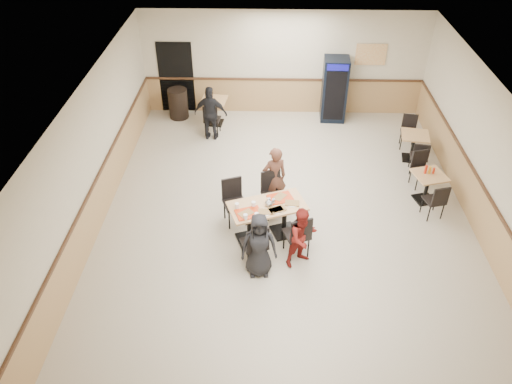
{
  "coord_description": "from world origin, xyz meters",
  "views": [
    {
      "loc": [
        -0.43,
        -8.5,
        6.98
      ],
      "look_at": [
        -0.65,
        -0.5,
        1.04
      ],
      "focal_mm": 35.0,
      "sensor_mm": 36.0,
      "label": 1
    }
  ],
  "objects_px": {
    "side_table_far": "(414,143)",
    "side_table_near": "(428,183)",
    "main_table": "(267,216)",
    "trash_bin": "(178,104)",
    "lone_diner": "(211,114)",
    "pepsi_cooler": "(334,89)",
    "diner_woman_left": "(259,245)",
    "diner_man_opposite": "(274,178)",
    "diner_woman_right": "(302,237)",
    "back_table": "(214,108)"
  },
  "relations": [
    {
      "from": "back_table",
      "to": "pepsi_cooler",
      "type": "bearing_deg",
      "value": 6.61
    },
    {
      "from": "side_table_near",
      "to": "back_table",
      "type": "xyz_separation_m",
      "value": [
        -5.14,
        3.5,
        0.02
      ]
    },
    {
      "from": "main_table",
      "to": "back_table",
      "type": "height_order",
      "value": "main_table"
    },
    {
      "from": "diner_woman_left",
      "to": "main_table",
      "type": "bearing_deg",
      "value": 76.92
    },
    {
      "from": "main_table",
      "to": "diner_woman_left",
      "type": "distance_m",
      "value": 1.06
    },
    {
      "from": "side_table_far",
      "to": "back_table",
      "type": "xyz_separation_m",
      "value": [
        -5.22,
        1.75,
        0.02
      ]
    },
    {
      "from": "side_table_far",
      "to": "back_table",
      "type": "bearing_deg",
      "value": 161.43
    },
    {
      "from": "diner_man_opposite",
      "to": "pepsi_cooler",
      "type": "distance_m",
      "value": 4.53
    },
    {
      "from": "diner_man_opposite",
      "to": "trash_bin",
      "type": "height_order",
      "value": "diner_man_opposite"
    },
    {
      "from": "main_table",
      "to": "side_table_near",
      "type": "height_order",
      "value": "main_table"
    },
    {
      "from": "pepsi_cooler",
      "to": "diner_woman_left",
      "type": "bearing_deg",
      "value": -105.19
    },
    {
      "from": "lone_diner",
      "to": "pepsi_cooler",
      "type": "relative_size",
      "value": 0.83
    },
    {
      "from": "trash_bin",
      "to": "diner_woman_left",
      "type": "bearing_deg",
      "value": -68.33
    },
    {
      "from": "diner_man_opposite",
      "to": "side_table_near",
      "type": "bearing_deg",
      "value": 165.74
    },
    {
      "from": "lone_diner",
      "to": "diner_woman_left",
      "type": "bearing_deg",
      "value": 112.3
    },
    {
      "from": "main_table",
      "to": "lone_diner",
      "type": "distance_m",
      "value": 4.29
    },
    {
      "from": "main_table",
      "to": "diner_woman_left",
      "type": "height_order",
      "value": "diner_woman_left"
    },
    {
      "from": "pepsi_cooler",
      "to": "side_table_far",
      "type": "bearing_deg",
      "value": -47.13
    },
    {
      "from": "lone_diner",
      "to": "back_table",
      "type": "xyz_separation_m",
      "value": [
        0.0,
        0.84,
        -0.26
      ]
    },
    {
      "from": "side_table_far",
      "to": "back_table",
      "type": "height_order",
      "value": "back_table"
    },
    {
      "from": "main_table",
      "to": "side_table_near",
      "type": "bearing_deg",
      "value": 0.46
    },
    {
      "from": "diner_woman_right",
      "to": "diner_man_opposite",
      "type": "height_order",
      "value": "diner_man_opposite"
    },
    {
      "from": "diner_woman_right",
      "to": "trash_bin",
      "type": "height_order",
      "value": "diner_woman_right"
    },
    {
      "from": "side_table_near",
      "to": "trash_bin",
      "type": "relative_size",
      "value": 0.93
    },
    {
      "from": "side_table_far",
      "to": "side_table_near",
      "type": "bearing_deg",
      "value": -92.61
    },
    {
      "from": "diner_woman_right",
      "to": "back_table",
      "type": "height_order",
      "value": "diner_woman_right"
    },
    {
      "from": "diner_man_opposite",
      "to": "back_table",
      "type": "distance_m",
      "value": 4.17
    },
    {
      "from": "diner_man_opposite",
      "to": "diner_woman_left",
      "type": "bearing_deg",
      "value": 62.85
    },
    {
      "from": "diner_woman_left",
      "to": "trash_bin",
      "type": "distance_m",
      "value": 6.71
    },
    {
      "from": "diner_woman_left",
      "to": "trash_bin",
      "type": "xyz_separation_m",
      "value": [
        -2.48,
        6.23,
        -0.25
      ]
    },
    {
      "from": "lone_diner",
      "to": "side_table_far",
      "type": "bearing_deg",
      "value": 176.95
    },
    {
      "from": "main_table",
      "to": "trash_bin",
      "type": "height_order",
      "value": "trash_bin"
    },
    {
      "from": "diner_woman_right",
      "to": "trash_bin",
      "type": "xyz_separation_m",
      "value": [
        -3.3,
        5.93,
        -0.21
      ]
    },
    {
      "from": "diner_woman_right",
      "to": "diner_man_opposite",
      "type": "distance_m",
      "value": 1.86
    },
    {
      "from": "diner_woman_right",
      "to": "back_table",
      "type": "xyz_separation_m",
      "value": [
        -2.22,
        5.58,
        -0.15
      ]
    },
    {
      "from": "diner_woman_left",
      "to": "diner_woman_right",
      "type": "height_order",
      "value": "diner_woman_left"
    },
    {
      "from": "main_table",
      "to": "diner_woman_right",
      "type": "height_order",
      "value": "diner_woman_right"
    },
    {
      "from": "main_table",
      "to": "lone_diner",
      "type": "xyz_separation_m",
      "value": [
        -1.54,
        4.0,
        0.21
      ]
    },
    {
      "from": "main_table",
      "to": "pepsi_cooler",
      "type": "height_order",
      "value": "pepsi_cooler"
    },
    {
      "from": "side_table_far",
      "to": "trash_bin",
      "type": "bearing_deg",
      "value": 161.54
    },
    {
      "from": "lone_diner",
      "to": "side_table_far",
      "type": "height_order",
      "value": "lone_diner"
    },
    {
      "from": "side_table_far",
      "to": "pepsi_cooler",
      "type": "bearing_deg",
      "value": 130.43
    },
    {
      "from": "diner_woman_left",
      "to": "trash_bin",
      "type": "height_order",
      "value": "diner_woman_left"
    },
    {
      "from": "diner_woman_left",
      "to": "side_table_far",
      "type": "height_order",
      "value": "diner_woman_left"
    },
    {
      "from": "lone_diner",
      "to": "diner_man_opposite",
      "type": "bearing_deg",
      "value": 126.5
    },
    {
      "from": "diner_man_opposite",
      "to": "pepsi_cooler",
      "type": "relative_size",
      "value": 0.83
    },
    {
      "from": "diner_woman_left",
      "to": "side_table_far",
      "type": "distance_m",
      "value": 5.63
    },
    {
      "from": "main_table",
      "to": "side_table_far",
      "type": "bearing_deg",
      "value": 20.04
    },
    {
      "from": "side_table_near",
      "to": "diner_woman_left",
      "type": "bearing_deg",
      "value": -147.54
    },
    {
      "from": "diner_woman_left",
      "to": "lone_diner",
      "type": "height_order",
      "value": "lone_diner"
    }
  ]
}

